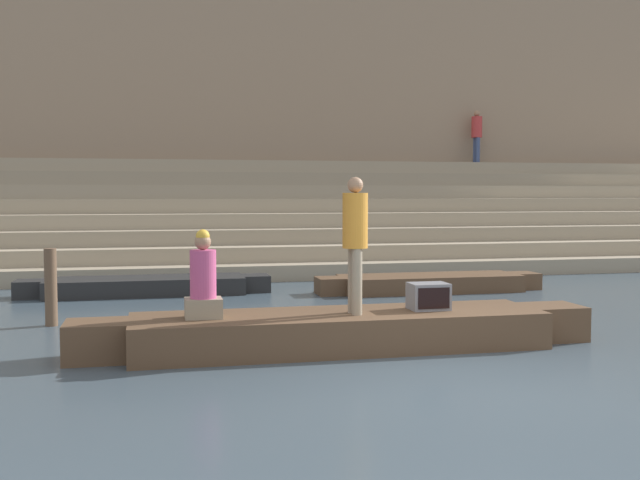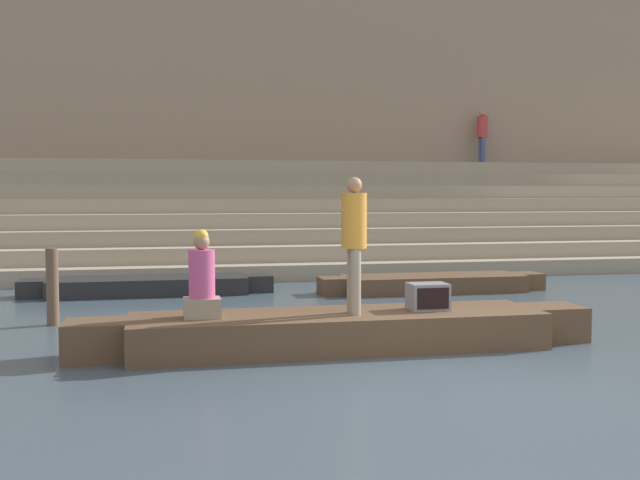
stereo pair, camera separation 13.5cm
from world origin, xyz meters
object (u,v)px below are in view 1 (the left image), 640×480
mooring_post (51,287)px  tv_set (429,296)px  person_on_steps (477,133)px  moored_boat_shore (430,283)px  person_standing (355,235)px  person_rowing (203,282)px  moored_boat_distant (146,285)px  rowboat_main (340,330)px

mooring_post → tv_set: bearing=-27.0°
mooring_post → person_on_steps: person_on_steps is taller
moored_boat_shore → mooring_post: 7.73m
person_standing → person_on_steps: person_on_steps is taller
person_rowing → moored_boat_distant: person_rowing is taller
mooring_post → moored_boat_distant: bearing=67.1°
person_rowing → moored_boat_distant: 6.16m
tv_set → moored_boat_distant: bearing=126.7°
moored_boat_shore → person_on_steps: size_ratio=2.89×
tv_set → person_standing: bearing=-168.6°
moored_boat_shore → person_standing: bearing=-120.1°
moored_boat_shore → tv_set: bearing=-111.2°
rowboat_main → person_rowing: person_rowing is taller
tv_set → moored_boat_shore: 5.62m
person_rowing → moored_boat_distant: size_ratio=0.22×
person_rowing → person_on_steps: 16.72m
mooring_post → person_on_steps: 16.29m
moored_boat_distant → person_on_steps: bearing=41.1°
person_rowing → mooring_post: person_rowing is taller
tv_set → moored_boat_distant: size_ratio=0.10×
moored_boat_distant → rowboat_main: bearing=-60.2°
rowboat_main → person_rowing: bearing=-180.0°
person_rowing → moored_boat_shore: 7.35m
person_rowing → rowboat_main: bearing=-6.5°
person_standing → tv_set: person_standing is taller
rowboat_main → mooring_post: bearing=145.8°
rowboat_main → person_standing: person_standing is taller
person_rowing → tv_set: 3.07m
person_standing → moored_boat_shore: bearing=56.3°
person_standing → moored_boat_distant: person_standing is taller
person_rowing → tv_set: size_ratio=2.16×
moored_boat_distant → moored_boat_shore: bearing=-1.2°
mooring_post → rowboat_main: bearing=-33.9°
rowboat_main → moored_boat_distant: rowboat_main is taller
person_standing → tv_set: (1.08, 0.13, -0.87)m
tv_set → person_on_steps: 15.18m
rowboat_main → tv_set: 1.32m
person_standing → moored_boat_distant: bearing=110.4°
person_rowing → person_on_steps: (9.76, 13.21, 3.09)m
tv_set → moored_boat_shore: bearing=73.1°
rowboat_main → person_standing: bearing=-35.9°
moored_boat_shore → mooring_post: size_ratio=4.00×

